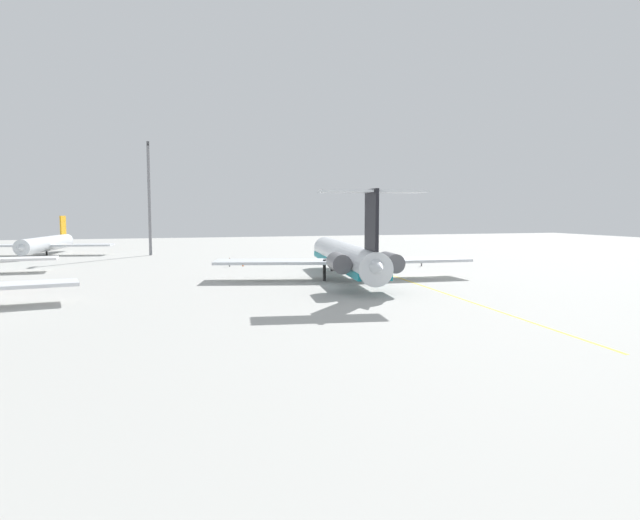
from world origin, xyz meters
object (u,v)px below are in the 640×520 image
Objects in this scene: safety_cone_wingtip at (401,263)px; light_mast at (149,194)px; ground_crew_near_nose at (230,261)px; main_jetliner at (346,257)px; airliner_far_right at (45,244)px; ground_crew_near_tail at (422,260)px; safety_cone_nose at (243,265)px.

light_mast reaches higher than safety_cone_wingtip.
light_mast is at bearing 81.87° from ground_crew_near_nose.
airliner_far_right is at bearing 46.97° from main_jetliner.
ground_crew_near_tail is (-49.47, -72.98, -1.62)m from airliner_far_right.
airliner_far_right reaches higher than safety_cone_nose.
ground_crew_near_nose is 3.03× the size of safety_cone_nose.
safety_cone_nose is at bearing -153.37° from light_mast.
main_jetliner reaches higher than ground_crew_near_tail.
safety_cone_wingtip is at bearing -130.03° from light_mast.
airliner_far_right is 17.68× the size of ground_crew_near_tail.
light_mast is at bearing 84.97° from airliner_far_right.
safety_cone_wingtip is at bearing -101.54° from safety_cone_nose.
main_jetliner is at bearing 3.04° from ground_crew_near_tail.
main_jetliner is at bearing 137.25° from safety_cone_wingtip.
light_mast reaches higher than main_jetliner.
ground_crew_near_tail is at bearing -147.12° from safety_cone_wingtip.
light_mast is at bearing 34.04° from main_jetliner.
main_jetliner is 1.70× the size of light_mast.
ground_crew_near_tail is (-9.92, -35.07, 0.05)m from ground_crew_near_nose.
ground_crew_near_tail is 3.18× the size of safety_cone_nose.
main_jetliner reaches higher than safety_cone_nose.
safety_cone_wingtip is (-6.16, -30.14, 0.00)m from safety_cone_nose.
ground_crew_near_tail is at bearing -46.99° from ground_crew_near_nose.
main_jetliner is 26.88m from ground_crew_near_tail.
light_mast reaches higher than safety_cone_nose.
ground_crew_near_nose is at bearing 53.92° from airliner_far_right.
main_jetliner is 81.95× the size of safety_cone_wingtip.
safety_cone_wingtip is at bearing -92.05° from ground_crew_near_tail.
safety_cone_nose is 30.76m from safety_cone_wingtip.
ground_crew_near_nose is 3.03× the size of safety_cone_wingtip.
main_jetliner is 27.72m from safety_cone_wingtip.
safety_cone_wingtip is (-6.18, -32.66, -0.78)m from ground_crew_near_nose.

